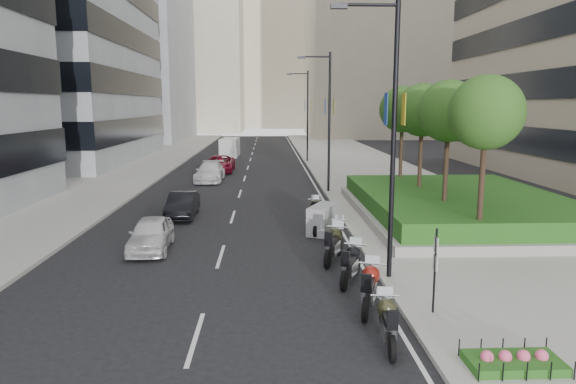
{
  "coord_description": "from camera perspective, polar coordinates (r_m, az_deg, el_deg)",
  "views": [
    {
      "loc": [
        0.33,
        -15.05,
        5.74
      ],
      "look_at": [
        1.2,
        6.81,
        2.0
      ],
      "focal_mm": 32.0,
      "sensor_mm": 36.0,
      "label": 1
    }
  ],
  "objects": [
    {
      "name": "sidewalk_left",
      "position": [
        47.05,
        -17.47,
        2.34
      ],
      "size": [
        8.0,
        100.0,
        0.15
      ],
      "primitive_type": "cube",
      "color": "#9E9B93",
      "rests_on": "ground"
    },
    {
      "name": "flower_bed",
      "position": [
        12.61,
        23.81,
        -16.98
      ],
      "size": [
        2.0,
        1.0,
        0.2
      ],
      "primitive_type": "cube",
      "color": "#1C5217",
      "rests_on": "sidewalk_right"
    },
    {
      "name": "tree_0",
      "position": [
        20.73,
        21.16,
        8.19
      ],
      "size": [
        2.8,
        2.8,
        6.3
      ],
      "color": "#332319",
      "rests_on": "planter"
    },
    {
      "name": "motorcycle_4",
      "position": [
        21.25,
        5.62,
        -4.52
      ],
      "size": [
        0.74,
        1.98,
        1.0
      ],
      "rotation": [
        0.0,
        0.0,
        1.33
      ],
      "color": "black",
      "rests_on": "ground"
    },
    {
      "name": "sidewalk_right",
      "position": [
        46.23,
        8.55,
        2.55
      ],
      "size": [
        10.0,
        100.0,
        0.15
      ],
      "primitive_type": "cube",
      "color": "#9E9B93",
      "rests_on": "ground"
    },
    {
      "name": "ground",
      "position": [
        16.11,
        -3.36,
        -11.18
      ],
      "size": [
        160.0,
        160.0,
        0.0
      ],
      "primitive_type": "plane",
      "color": "black",
      "rests_on": "ground"
    },
    {
      "name": "car_b",
      "position": [
        26.96,
        -11.64,
        -1.42
      ],
      "size": [
        1.37,
        3.86,
        1.27
      ],
      "primitive_type": "imported",
      "rotation": [
        0.0,
        0.0,
        0.01
      ],
      "color": "black",
      "rests_on": "ground"
    },
    {
      "name": "tree_2",
      "position": [
        28.26,
        14.7,
        8.75
      ],
      "size": [
        2.8,
        2.8,
        6.3
      ],
      "color": "#332319",
      "rests_on": "planter"
    },
    {
      "name": "lamp_post_1",
      "position": [
        33.28,
        4.35,
        8.51
      ],
      "size": [
        2.34,
        0.45,
        9.0
      ],
      "color": "black",
      "rests_on": "ground"
    },
    {
      "name": "lamp_post_2",
      "position": [
        51.2,
        2.02,
        8.94
      ],
      "size": [
        2.34,
        0.45,
        9.0
      ],
      "color": "black",
      "rests_on": "ground"
    },
    {
      "name": "building_cream_centre",
      "position": [
        135.71,
        -1.63,
        15.3
      ],
      "size": [
        30.0,
        24.0,
        38.0
      ],
      "primitive_type": "cube",
      "color": "#B7AD93",
      "rests_on": "ground"
    },
    {
      "name": "delivery_van",
      "position": [
        57.75,
        -6.5,
        4.87
      ],
      "size": [
        2.03,
        4.88,
        2.02
      ],
      "rotation": [
        0.0,
        0.0,
        -0.04
      ],
      "color": "silver",
      "rests_on": "ground"
    },
    {
      "name": "motorcycle_5",
      "position": [
        23.14,
        3.89,
        -3.05
      ],
      "size": [
        1.65,
        2.28,
        1.29
      ],
      "rotation": [
        0.0,
        0.0,
        1.15
      ],
      "color": "black",
      "rests_on": "ground"
    },
    {
      "name": "tree_3",
      "position": [
        32.11,
        12.61,
        8.91
      ],
      "size": [
        2.8,
        2.8,
        6.3
      ],
      "color": "#332319",
      "rests_on": "planter"
    },
    {
      "name": "planter",
      "position": [
        27.39,
        18.46,
        -2.15
      ],
      "size": [
        10.0,
        14.0,
        0.4
      ],
      "primitive_type": "cube",
      "color": "#9A968F",
      "rests_on": "sidewalk_right"
    },
    {
      "name": "motorcycle_2",
      "position": [
        17.0,
        7.04,
        -7.91
      ],
      "size": [
        1.11,
        2.18,
        1.16
      ],
      "rotation": [
        0.0,
        0.0,
        1.17
      ],
      "color": "black",
      "rests_on": "ground"
    },
    {
      "name": "building_cream_left",
      "position": [
        117.05,
        -11.69,
        15.02
      ],
      "size": [
        26.0,
        24.0,
        34.0
      ],
      "primitive_type": "cube",
      "color": "#B7AD93",
      "rests_on": "ground"
    },
    {
      "name": "car_c",
      "position": [
        39.21,
        -8.67,
        2.21
      ],
      "size": [
        2.04,
        4.87,
        1.41
      ],
      "primitive_type": "imported",
      "rotation": [
        0.0,
        0.0,
        -0.01
      ],
      "color": "silver",
      "rests_on": "ground"
    },
    {
      "name": "motorcycle_1",
      "position": [
        14.92,
        9.06,
        -10.42
      ],
      "size": [
        1.0,
        2.32,
        1.19
      ],
      "rotation": [
        0.0,
        0.0,
        1.26
      ],
      "color": "black",
      "rests_on": "ground"
    },
    {
      "name": "tree_1",
      "position": [
        24.46,
        17.43,
        8.52
      ],
      "size": [
        2.8,
        2.8,
        6.3
      ],
      "color": "#332319",
      "rests_on": "planter"
    },
    {
      "name": "lamp_post_0",
      "position": [
        16.51,
        11.17,
        7.18
      ],
      "size": [
        2.34,
        0.45,
        9.0
      ],
      "color": "black",
      "rests_on": "ground"
    },
    {
      "name": "building_grey_far",
      "position": [
        88.95,
        -18.82,
        15.17
      ],
      "size": [
        22.0,
        26.0,
        30.0
      ],
      "primitive_type": "cube",
      "color": "gray",
      "rests_on": "ground"
    },
    {
      "name": "parking_sign",
      "position": [
        14.45,
        16.02,
        -7.93
      ],
      "size": [
        0.06,
        0.32,
        2.5
      ],
      "color": "black",
      "rests_on": "ground"
    },
    {
      "name": "car_a",
      "position": [
        21.2,
        -14.98,
        -4.52
      ],
      "size": [
        1.74,
        3.9,
        1.3
      ],
      "primitive_type": "imported",
      "rotation": [
        0.0,
        0.0,
        0.05
      ],
      "color": "silver",
      "rests_on": "ground"
    },
    {
      "name": "car_d",
      "position": [
        44.61,
        -7.59,
        3.13
      ],
      "size": [
        2.37,
        5.09,
        1.41
      ],
      "primitive_type": "imported",
      "rotation": [
        0.0,
        0.0,
        -0.0
      ],
      "color": "maroon",
      "rests_on": "ground"
    },
    {
      "name": "hedge",
      "position": [
        27.28,
        18.53,
        -0.92
      ],
      "size": [
        9.4,
        13.4,
        0.8
      ],
      "primitive_type": "cube",
      "color": "#1C5217",
      "rests_on": "planter"
    },
    {
      "name": "building_cream_right",
      "position": [
        98.26,
        10.94,
        16.7
      ],
      "size": [
        28.0,
        24.0,
        36.0
      ],
      "primitive_type": "cube",
      "color": "#B7AD93",
      "rests_on": "ground"
    },
    {
      "name": "lane_centre",
      "position": [
        45.45,
        -4.57,
        2.42
      ],
      "size": [
        0.12,
        100.0,
        0.01
      ],
      "primitive_type": "cube",
      "color": "silver",
      "rests_on": "ground"
    },
    {
      "name": "motorcycle_6",
      "position": [
        25.26,
        3.01,
        -2.09
      ],
      "size": [
        0.73,
        2.19,
        1.09
      ],
      "rotation": [
        0.0,
        0.0,
        1.45
      ],
      "color": "black",
      "rests_on": "ground"
    },
    {
      "name": "lane_edge",
      "position": [
        45.54,
        1.98,
        2.46
      ],
      "size": [
        0.12,
        100.0,
        0.01
      ],
      "primitive_type": "cube",
      "color": "silver",
      "rests_on": "ground"
    },
    {
      "name": "motorcycle_3",
      "position": [
        19.11,
        5.13,
        -5.8
      ],
      "size": [
        1.1,
        2.31,
        1.21
      ],
      "rotation": [
        0.0,
        0.0,
        1.2
      ],
      "color": "black",
      "rests_on": "ground"
    },
    {
      "name": "motorcycle_0",
      "position": [
        12.94,
        10.99,
        -14.0
      ],
      "size": [
        0.72,
        2.17,
        1.08
      ],
      "rotation": [
        0.0,
        0.0,
        1.48
      ],
      "color": "black",
      "rests_on": "ground"
    }
  ]
}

